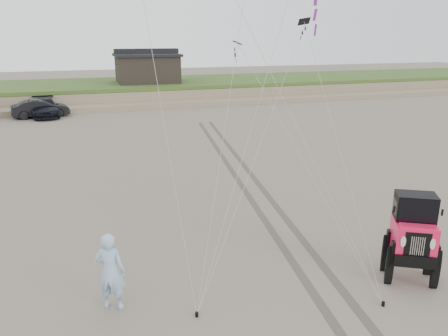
% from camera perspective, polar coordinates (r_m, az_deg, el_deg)
% --- Properties ---
extents(ground, '(160.00, 160.00, 0.00)m').
position_cam_1_polar(ground, '(11.86, 9.22, -15.81)').
color(ground, '#6B6054').
rests_on(ground, ground).
extents(dune_ridge, '(160.00, 14.25, 1.73)m').
position_cam_1_polar(dune_ridge, '(46.85, -12.41, 9.77)').
color(dune_ridge, '#7A6B54').
rests_on(dune_ridge, ground).
extents(cabin, '(6.40, 5.40, 3.35)m').
position_cam_1_polar(cabin, '(46.38, -10.02, 12.84)').
color(cabin, black).
rests_on(cabin, dune_ridge).
extents(truck_b, '(4.54, 2.21, 1.43)m').
position_cam_1_polar(truck_b, '(38.48, -22.86, 7.19)').
color(truck_b, black).
rests_on(truck_b, ground).
extents(truck_c, '(2.56, 5.18, 1.45)m').
position_cam_1_polar(truck_c, '(38.76, -22.36, 7.32)').
color(truck_c, black).
rests_on(truck_c, ground).
extents(jeep, '(4.47, 5.62, 1.93)m').
position_cam_1_polar(jeep, '(12.82, 23.30, -9.51)').
color(jeep, '#FF194E').
rests_on(jeep, ground).
extents(man, '(0.85, 0.73, 1.98)m').
position_cam_1_polar(man, '(11.02, -14.62, -12.93)').
color(man, '#8FB2DE').
rests_on(man, ground).
extents(stake_main, '(0.08, 0.08, 0.12)m').
position_cam_1_polar(stake_main, '(10.89, -3.58, -18.55)').
color(stake_main, black).
rests_on(stake_main, ground).
extents(stake_aux, '(0.08, 0.08, 0.12)m').
position_cam_1_polar(stake_aux, '(11.88, 20.07, -16.34)').
color(stake_aux, black).
rests_on(stake_aux, ground).
extents(tire_tracks, '(5.22, 29.74, 0.01)m').
position_cam_1_polar(tire_tracks, '(19.19, 3.65, -2.47)').
color(tire_tracks, '#4C443D').
rests_on(tire_tracks, ground).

